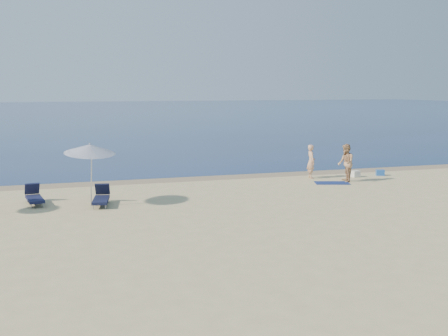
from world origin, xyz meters
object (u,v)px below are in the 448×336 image
object	(u,v)px
person_left	(311,161)
umbrella_near	(90,149)
person_right	(346,163)
blue_cooler	(380,173)

from	to	relation	value
person_left	umbrella_near	xyz separation A→B (m)	(-11.39, -3.53, 1.40)
person_left	person_right	distance (m)	1.93
person_left	person_right	bearing A→B (deg)	-136.64
umbrella_near	person_left	bearing A→B (deg)	0.60
person_right	person_left	bearing A→B (deg)	-128.49
person_right	umbrella_near	size ratio (longest dim) A/B	0.73
person_left	umbrella_near	bearing A→B (deg)	114.86
person_right	blue_cooler	world-z (taller)	person_right
blue_cooler	person_right	bearing A→B (deg)	-134.10
blue_cooler	umbrella_near	xyz separation A→B (m)	(-15.30, -3.20, 2.12)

